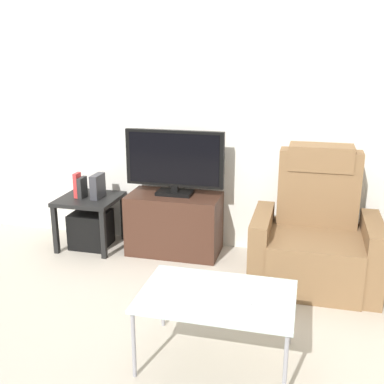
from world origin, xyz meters
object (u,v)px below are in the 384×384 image
object	(u,v)px
side_table	(90,205)
recliner_armchair	(315,237)
coffee_table	(217,299)
cell_phone	(241,299)
tv_stand	(175,224)
book_middle	(82,187)
game_console	(98,186)
subwoofer_box	(91,229)
television	(175,161)
book_leftmost	(77,185)

from	to	relation	value
side_table	recliner_armchair	bearing A→B (deg)	-5.95
coffee_table	cell_phone	bearing A→B (deg)	-9.72
cell_phone	tv_stand	bearing A→B (deg)	89.04
recliner_armchair	side_table	xyz separation A→B (m)	(-2.07, 0.22, 0.04)
book_middle	side_table	bearing A→B (deg)	21.01
tv_stand	game_console	size ratio (longest dim) A/B	3.74
cell_phone	game_console	bearing A→B (deg)	107.06
tv_stand	cell_phone	distance (m)	1.73
recliner_armchair	game_console	bearing A→B (deg)	178.94
side_table	subwoofer_box	xyz separation A→B (m)	(0.00, 0.00, -0.24)
recliner_armchair	coffee_table	distance (m)	1.33
cell_phone	television	bearing A→B (deg)	88.74
cell_phone	book_leftmost	bearing A→B (deg)	110.91
recliner_armchair	book_leftmost	size ratio (longest dim) A/B	4.66
book_middle	coffee_table	size ratio (longest dim) A/B	0.21
subwoofer_box	coffee_table	distance (m)	2.08
coffee_table	side_table	bearing A→B (deg)	136.60
book_leftmost	cell_phone	size ratio (longest dim) A/B	1.54
tv_stand	book_leftmost	size ratio (longest dim) A/B	3.60
side_table	cell_phone	bearing A→B (deg)	-41.25
book_middle	cell_phone	xyz separation A→B (m)	(1.70, -1.43, -0.15)
side_table	cell_phone	distance (m)	2.20
side_table	cell_phone	world-z (taller)	side_table
coffee_table	tv_stand	bearing A→B (deg)	114.86
cell_phone	recliner_armchair	bearing A→B (deg)	41.51
subwoofer_box	game_console	distance (m)	0.44
subwoofer_box	game_console	size ratio (longest dim) A/B	1.52
book_middle	game_console	bearing A→B (deg)	11.92
recliner_armchair	book_middle	size ratio (longest dim) A/B	5.60
tv_stand	game_console	world-z (taller)	game_console
cell_phone	coffee_table	bearing A→B (deg)	140.38
television	book_leftmost	distance (m)	0.96
television	subwoofer_box	xyz separation A→B (m)	(-0.82, -0.08, -0.69)
book_leftmost	cell_phone	distance (m)	2.26
game_console	side_table	bearing A→B (deg)	-173.66
subwoofer_box	side_table	bearing A→B (deg)	-90.00
television	side_table	distance (m)	0.94
cell_phone	book_middle	bearing A→B (deg)	110.13
side_table	television	bearing A→B (deg)	5.26
subwoofer_box	game_console	world-z (taller)	game_console
game_console	coffee_table	world-z (taller)	game_console
book_leftmost	book_middle	distance (m)	0.05
side_table	subwoofer_box	size ratio (longest dim) A/B	1.60
tv_stand	side_table	size ratio (longest dim) A/B	1.54
side_table	book_middle	distance (m)	0.18
subwoofer_box	book_leftmost	size ratio (longest dim) A/B	1.46
recliner_armchair	television	bearing A→B (deg)	172.32
side_table	tv_stand	bearing A→B (deg)	3.96
tv_stand	television	bearing A→B (deg)	90.00
tv_stand	recliner_armchair	xyz separation A→B (m)	(1.25, -0.27, 0.09)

